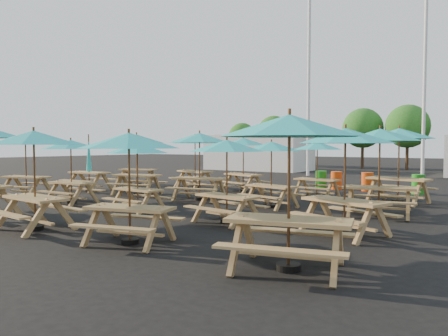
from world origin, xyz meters
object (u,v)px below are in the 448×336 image
Objects in this scene: picnic_unit_13 at (227,150)px; picnic_unit_7 at (195,143)px; picnic_unit_14 at (271,150)px; picnic_unit_17 at (345,142)px; picnic_unit_5 at (71,148)px; picnic_unit_11 at (243,145)px; picnic_unit_19 at (399,138)px; picnic_unit_6 at (137,142)px; waste_bin_2 at (367,182)px; picnic_unit_10 at (200,141)px; picnic_unit_12 at (129,147)px; picnic_unit_2 at (89,168)px; picnic_unit_18 at (380,140)px; picnic_unit_8 at (34,143)px; picnic_unit_15 at (317,149)px; waste_bin_3 at (418,184)px; picnic_unit_9 at (137,152)px; picnic_unit_16 at (289,135)px; picnic_unit_3 at (137,144)px; picnic_unit_1 at (25,143)px; waste_bin_1 at (337,180)px; waste_bin_0 at (321,180)px.

picnic_unit_7 is at bearing 142.24° from picnic_unit_13.
picnic_unit_14 is 4.44m from picnic_unit_17.
picnic_unit_5 is 0.99× the size of picnic_unit_13.
picnic_unit_11 is 6.21m from picnic_unit_19.
picnic_unit_6 is 3.26× the size of waste_bin_2.
picnic_unit_10 is 1.05× the size of picnic_unit_12.
picnic_unit_18 reaches higher than picnic_unit_2.
picnic_unit_8 is 10.09m from picnic_unit_15.
picnic_unit_2 is 13.75m from waste_bin_3.
picnic_unit_12 is at bearing -118.41° from picnic_unit_17.
picnic_unit_9 is at bearing -112.03° from waste_bin_2.
picnic_unit_6 is 1.00× the size of picnic_unit_18.
picnic_unit_16 is (6.54, -6.19, 0.03)m from picnic_unit_10.
picnic_unit_3 reaches higher than picnic_unit_5.
picnic_unit_14 is (6.09, -0.11, -0.27)m from picnic_unit_6.
picnic_unit_18 is (-0.09, 3.10, 0.08)m from picnic_unit_17.
picnic_unit_8 is at bearing -125.00° from picnic_unit_13.
picnic_unit_8 is 1.04× the size of picnic_unit_14.
waste_bin_3 is at bearing 26.94° from picnic_unit_2.
picnic_unit_3 reaches higher than waste_bin_3.
picnic_unit_9 is at bearing -57.11° from picnic_unit_6.
picnic_unit_15 is (2.95, 9.65, -0.18)m from picnic_unit_8.
waste_bin_2 is (-2.01, 3.35, -1.83)m from picnic_unit_19.
picnic_unit_5 is at bearing -133.59° from waste_bin_3.
waste_bin_3 is at bearing 83.25° from picnic_unit_13.
picnic_unit_8 is 8.93m from picnic_unit_18.
waste_bin_3 is (0.03, 3.27, -1.83)m from picnic_unit_19.
picnic_unit_7 is at bearing 71.68° from picnic_unit_6.
picnic_unit_14 is at bearing 156.41° from picnic_unit_17.
picnic_unit_14 is 0.86× the size of picnic_unit_18.
picnic_unit_11 is 7.15m from picnic_unit_18.
picnic_unit_8 reaches higher than picnic_unit_13.
picnic_unit_1 is 0.96× the size of picnic_unit_11.
picnic_unit_16 is at bearing -55.75° from picnic_unit_10.
picnic_unit_5 is 13.37m from waste_bin_3.
picnic_unit_6 is (3.12, -3.08, 0.05)m from picnic_unit_3.
waste_bin_3 is (-0.45, 12.68, -1.74)m from picnic_unit_16.
picnic_unit_12 is 3.46m from picnic_unit_16.
picnic_unit_2 is 9.86m from picnic_unit_13.
picnic_unit_15 is at bearing -82.12° from waste_bin_1.
picnic_unit_3 is 1.20× the size of picnic_unit_13.
picnic_unit_11 is 1.16× the size of picnic_unit_14.
waste_bin_0 is at bearing 50.33° from picnic_unit_7.
picnic_unit_2 reaches higher than picnic_unit_3.
waste_bin_1 is at bearing 4.87° from picnic_unit_3.
waste_bin_1 is (2.70, 6.49, -1.71)m from picnic_unit_10.
picnic_unit_2 is at bearing -153.06° from picnic_unit_19.
picnic_unit_11 is 1.23× the size of picnic_unit_15.
picnic_unit_10 is at bearing 171.31° from picnic_unit_17.
picnic_unit_13 is at bearing 69.43° from picnic_unit_12.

